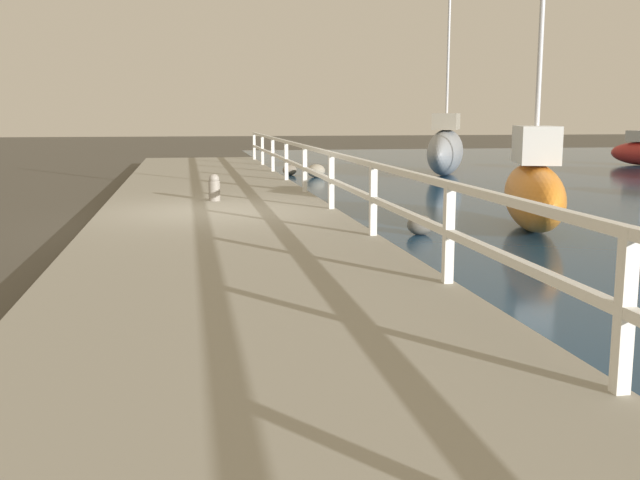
{
  "coord_description": "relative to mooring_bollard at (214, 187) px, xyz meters",
  "views": [
    {
      "loc": [
        -0.58,
        -13.88,
        2.04
      ],
      "look_at": [
        1.2,
        -3.88,
        0.34
      ],
      "focal_mm": 42.0,
      "sensor_mm": 36.0,
      "label": 1
    }
  ],
  "objects": [
    {
      "name": "sailboat_orange",
      "position": [
        5.53,
        -3.19,
        0.19
      ],
      "size": [
        1.99,
        3.78,
        5.3
      ],
      "rotation": [
        0.0,
        0.0,
        -0.3
      ],
      "color": "orange",
      "rests_on": "water_surface"
    },
    {
      "name": "boulder_near_dock",
      "position": [
        3.66,
        8.74,
        -0.34
      ],
      "size": [
        0.59,
        0.53,
        0.44
      ],
      "color": "gray",
      "rests_on": "ground"
    },
    {
      "name": "ground_plane",
      "position": [
        0.02,
        -1.73,
        -0.56
      ],
      "size": [
        120.0,
        120.0,
        0.0
      ],
      "primitive_type": "plane",
      "color": "#4C473D"
    },
    {
      "name": "boulder_upstream",
      "position": [
        2.92,
        9.79,
        -0.38
      ],
      "size": [
        0.49,
        0.44,
        0.37
      ],
      "color": "slate",
      "rests_on": "ground"
    },
    {
      "name": "dock_walkway",
      "position": [
        0.02,
        -1.73,
        -0.42
      ],
      "size": [
        4.43,
        36.0,
        0.28
      ],
      "color": "gray",
      "rests_on": "ground"
    },
    {
      "name": "railing",
      "position": [
        2.14,
        -1.73,
        0.46
      ],
      "size": [
        0.1,
        32.5,
        1.08
      ],
      "color": "white",
      "rests_on": "dock_walkway"
    },
    {
      "name": "boulder_water_edge",
      "position": [
        3.38,
        -3.39,
        -0.39
      ],
      "size": [
        0.45,
        0.41,
        0.34
      ],
      "color": "#666056",
      "rests_on": "ground"
    },
    {
      "name": "sailboat_gray",
      "position": [
        8.23,
        9.06,
        0.32
      ],
      "size": [
        3.33,
        5.56,
        6.05
      ],
      "rotation": [
        0.0,
        0.0,
        -0.42
      ],
      "color": "gray",
      "rests_on": "water_surface"
    },
    {
      "name": "mooring_bollard",
      "position": [
        0.0,
        0.0,
        0.0
      ],
      "size": [
        0.24,
        0.24,
        0.56
      ],
      "color": "gray",
      "rests_on": "dock_walkway"
    }
  ]
}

